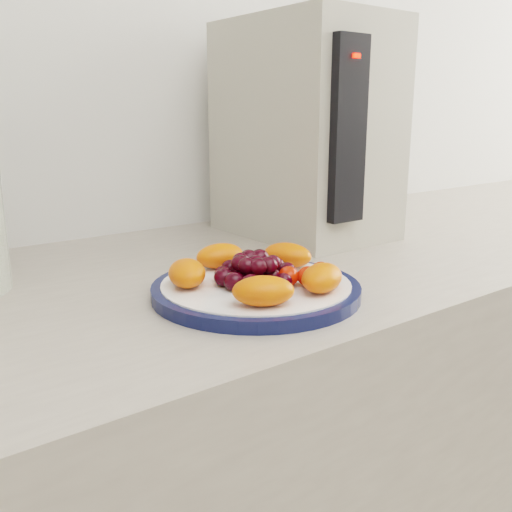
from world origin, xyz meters
TOP-DOWN VIEW (x-y plane):
  - plate_rim at (0.00, 1.07)m, footprint 0.25×0.25m
  - plate_face at (0.00, 1.07)m, footprint 0.23×0.23m
  - appliance_body at (0.29, 1.30)m, footprint 0.21×0.29m
  - appliance_panel at (0.24, 1.15)m, footprint 0.06×0.02m
  - appliance_led at (0.24, 1.14)m, footprint 0.01×0.01m
  - fruit_plate at (0.01, 1.06)m, footprint 0.22×0.21m

SIDE VIEW (x-z plane):
  - plate_rim at x=0.00m, z-range 0.90..0.91m
  - plate_face at x=0.00m, z-range 0.90..0.92m
  - fruit_plate at x=0.01m, z-range 0.91..0.95m
  - appliance_body at x=0.29m, z-range 0.90..1.27m
  - appliance_panel at x=0.24m, z-range 0.95..1.22m
  - appliance_led at x=0.24m, z-range 1.19..1.20m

